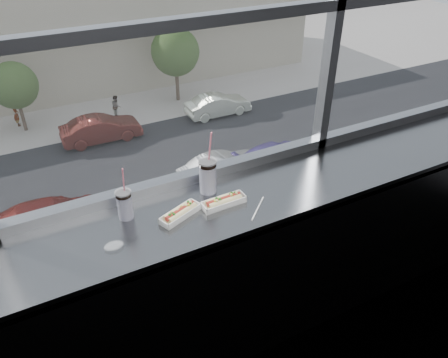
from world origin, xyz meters
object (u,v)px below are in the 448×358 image
car_far_c (218,102)px  tree_center (14,86)px  soda_cup_left (125,203)px  car_far_b (100,125)px  hotdog_tray_right (224,201)px  loose_straw (258,208)px  pedestrian_b (16,112)px  wrapper (114,246)px  tree_right (175,52)px  car_near_e (275,152)px  hotdog_tray_left (180,213)px  car_near_d (224,165)px  car_near_c (51,213)px  pedestrian_c (116,104)px  soda_cup_right (208,175)px

car_far_c → tree_center: tree_center is taller
soda_cup_left → car_far_b: soda_cup_left is taller
hotdog_tray_right → loose_straw: hotdog_tray_right is taller
pedestrian_b → tree_center: bearing=-160.8°
wrapper → tree_center: bearing=89.5°
tree_right → tree_center: bearing=180.0°
hotdog_tray_right → tree_right: size_ratio=0.04×
wrapper → car_far_b: size_ratio=0.01×
wrapper → pedestrian_b: size_ratio=0.05×
car_far_b → car_near_e: size_ratio=1.12×
soda_cup_left → hotdog_tray_left: bearing=-26.4°
car_near_d → tree_right: bearing=-15.4°
car_near_c → car_near_e: (12.42, 0.00, -0.09)m
wrapper → hotdog_tray_left: bearing=11.2°
car_far_b → pedestrian_b: size_ratio=3.40×
wrapper → pedestrian_b: bearing=90.2°
hotdog_tray_left → car_near_c: bearing=69.6°
soda_cup_left → tree_right: (11.34, 28.16, -8.38)m
car_far_c → car_near_e: size_ratio=1.05×
loose_straw → car_far_b: (3.72, 24.42, -10.94)m
hotdog_tray_left → pedestrian_c: (6.02, 27.43, -11.11)m
soda_cup_right → hotdog_tray_right: bearing=-83.7°
hotdog_tray_left → tree_right: bearing=47.2°
loose_straw → car_near_e: 23.02m
car_far_b → car_near_d: (4.71, -8.00, 0.00)m
car_near_d → pedestrian_c: (-2.81, 11.15, -0.16)m
car_far_b → tree_right: tree_right is taller
car_far_c → tree_center: size_ratio=1.31×
hotdog_tray_left → pedestrian_b: size_ratio=0.13×
soda_cup_right → car_near_d: soda_cup_right is taller
soda_cup_left → car_near_d: 21.56m
pedestrian_c → tree_right: size_ratio=0.35×
soda_cup_left → soda_cup_right: soda_cup_right is taller
hotdog_tray_left → loose_straw: 0.41m
loose_straw → tree_right: bearing=26.9°
wrapper → pedestrian_b: 31.36m
soda_cup_right → car_near_e: (11.92, 16.14, -11.16)m
soda_cup_right → tree_right: soda_cup_right is taller
pedestrian_c → wrapper: bearing=166.9°
hotdog_tray_right → car_far_b: 26.93m
soda_cup_right → car_far_b: 26.83m
hotdog_tray_right → car_near_e: (11.91, 16.30, -11.07)m
soda_cup_left → soda_cup_right: (0.48, 0.02, 0.02)m
loose_straw → car_near_d: loose_straw is taller
car_near_c → pedestrian_c: car_near_c is taller
car_near_c → pedestrian_c: size_ratio=3.35×
car_far_b → tree_center: tree_center is taller
tree_center → tree_right: bearing=0.0°
tree_center → wrapper: bearing=-90.5°
soda_cup_right → car_near_d: (8.59, 16.14, -11.04)m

